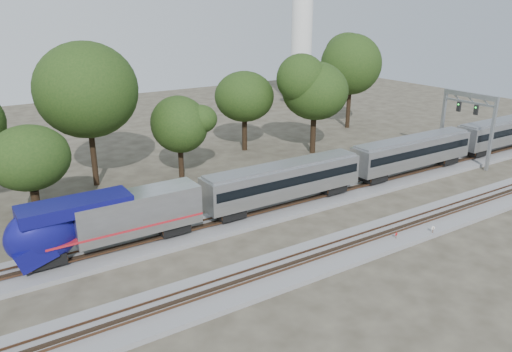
{
  "coord_description": "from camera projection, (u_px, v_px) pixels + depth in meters",
  "views": [
    {
      "loc": [
        -25.06,
        -31.37,
        19.58
      ],
      "look_at": [
        -1.59,
        5.0,
        4.58
      ],
      "focal_mm": 35.0,
      "sensor_mm": 36.0,
      "label": 1
    }
  ],
  "objects": [
    {
      "name": "tree_2",
      "position": [
        29.0,
        158.0,
        43.85
      ],
      "size": [
        6.84,
        6.84,
        9.64
      ],
      "color": "black",
      "rests_on": "ground"
    },
    {
      "name": "tree_5",
      "position": [
        244.0,
        97.0,
        68.09
      ],
      "size": [
        7.69,
        7.69,
        10.84
      ],
      "color": "black",
      "rests_on": "ground"
    },
    {
      "name": "track_far",
      "position": [
        264.0,
        212.0,
        48.86
      ],
      "size": [
        160.0,
        5.0,
        0.73
      ],
      "color": "slate",
      "rests_on": "ground"
    },
    {
      "name": "switch_stand_red",
      "position": [
        396.0,
        236.0,
        42.97
      ],
      "size": [
        0.3,
        0.07,
        0.94
      ],
      "rotation": [
        0.0,
        0.0,
        0.13
      ],
      "color": "#512D19",
      "rests_on": "ground"
    },
    {
      "name": "switch_lever",
      "position": [
        390.0,
        244.0,
        42.57
      ],
      "size": [
        0.51,
        0.32,
        0.3
      ],
      "primitive_type": "cube",
      "rotation": [
        0.0,
        0.0,
        -0.04
      ],
      "color": "#512D19",
      "rests_on": "ground"
    },
    {
      "name": "track_near",
      "position": [
        332.0,
        253.0,
        40.92
      ],
      "size": [
        160.0,
        5.0,
        0.73
      ],
      "color": "slate",
      "rests_on": "ground"
    },
    {
      "name": "tree_4",
      "position": [
        179.0,
        124.0,
        57.35
      ],
      "size": [
        6.56,
        6.56,
        9.24
      ],
      "color": "black",
      "rests_on": "ground"
    },
    {
      "name": "tree_7",
      "position": [
        351.0,
        64.0,
        79.92
      ],
      "size": [
        10.54,
        10.54,
        14.86
      ],
      "color": "black",
      "rests_on": "ground"
    },
    {
      "name": "ground",
      "position": [
        302.0,
        237.0,
        44.16
      ],
      "size": [
        160.0,
        160.0,
        0.0
      ],
      "primitive_type": "plane",
      "color": "#383328",
      "rests_on": "ground"
    },
    {
      "name": "signal_gantry",
      "position": [
        468.0,
        112.0,
        62.5
      ],
      "size": [
        0.64,
        7.53,
        9.16
      ],
      "color": "gray",
      "rests_on": "ground"
    },
    {
      "name": "train",
      "position": [
        463.0,
        140.0,
        63.47
      ],
      "size": [
        108.48,
        3.1,
        4.56
      ],
      "color": "#BABDC2",
      "rests_on": "ground"
    },
    {
      "name": "tree_6",
      "position": [
        315.0,
        91.0,
        66.48
      ],
      "size": [
        8.72,
        8.72,
        12.29
      ],
      "color": "black",
      "rests_on": "ground"
    },
    {
      "name": "switch_stand_white",
      "position": [
        433.0,
        230.0,
        44.01
      ],
      "size": [
        0.31,
        0.16,
        1.03
      ],
      "rotation": [
        0.0,
        0.0,
        -0.42
      ],
      "color": "#512D19",
      "rests_on": "ground"
    },
    {
      "name": "tree_3",
      "position": [
        86.0,
        90.0,
        53.4
      ],
      "size": [
        11.0,
        11.0,
        15.5
      ],
      "color": "black",
      "rests_on": "ground"
    }
  ]
}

